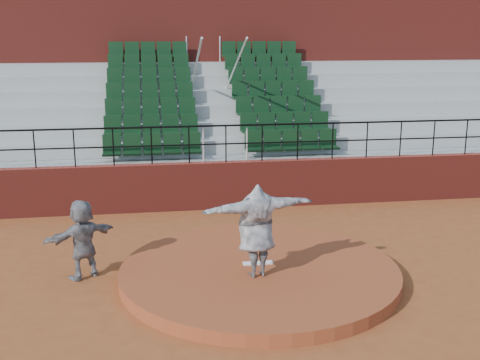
{
  "coord_description": "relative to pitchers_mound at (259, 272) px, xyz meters",
  "views": [
    {
      "loc": [
        -2.08,
        -10.92,
        4.76
      ],
      "look_at": [
        0.0,
        2.5,
        1.4
      ],
      "focal_mm": 45.0,
      "sensor_mm": 36.0,
      "label": 1
    }
  ],
  "objects": [
    {
      "name": "fielder",
      "position": [
        -3.43,
        0.6,
        0.67
      ],
      "size": [
        1.51,
        1.19,
        1.6
      ],
      "primitive_type": "imported",
      "rotation": [
        0.0,
        0.0,
        3.71
      ],
      "color": "black",
      "rests_on": "ground"
    },
    {
      "name": "pitching_rubber",
      "position": [
        0.0,
        0.15,
        0.14
      ],
      "size": [
        0.6,
        0.15,
        0.03
      ],
      "primitive_type": "cube",
      "color": "white",
      "rests_on": "pitchers_mound"
    },
    {
      "name": "seating_deck",
      "position": [
        0.0,
        8.65,
        1.31
      ],
      "size": [
        24.0,
        5.97,
        4.63
      ],
      "color": "#989893",
      "rests_on": "ground"
    },
    {
      "name": "pitchers_mound",
      "position": [
        0.0,
        0.0,
        0.0
      ],
      "size": [
        5.5,
        5.5,
        0.25
      ],
      "primitive_type": "cylinder",
      "color": "brown",
      "rests_on": "ground"
    },
    {
      "name": "ground",
      "position": [
        0.0,
        0.0,
        -0.12
      ],
      "size": [
        90.0,
        90.0,
        0.0
      ],
      "primitive_type": "plane",
      "color": "brown",
      "rests_on": "ground"
    },
    {
      "name": "pitcher",
      "position": [
        -0.14,
        -0.41,
        1.02
      ],
      "size": [
        2.28,
        1.06,
        1.79
      ],
      "primitive_type": "imported",
      "rotation": [
        0.0,
        0.0,
        3.36
      ],
      "color": "black",
      "rests_on": "pitchers_mound"
    },
    {
      "name": "wall_railing",
      "position": [
        0.0,
        5.0,
        1.9
      ],
      "size": [
        24.04,
        0.05,
        1.03
      ],
      "color": "black",
      "rests_on": "boundary_wall"
    },
    {
      "name": "boundary_wall",
      "position": [
        0.0,
        5.0,
        0.53
      ],
      "size": [
        24.0,
        0.3,
        1.3
      ],
      "primitive_type": "cube",
      "color": "maroon",
      "rests_on": "ground"
    },
    {
      "name": "press_box_facade",
      "position": [
        0.0,
        12.6,
        3.43
      ],
      "size": [
        24.0,
        3.0,
        7.1
      ],
      "primitive_type": "cube",
      "color": "maroon",
      "rests_on": "ground"
    }
  ]
}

